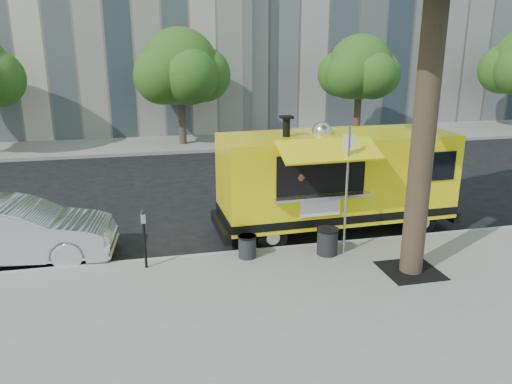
{
  "coord_description": "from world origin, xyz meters",
  "views": [
    {
      "loc": [
        -2.87,
        -11.7,
        4.91
      ],
      "look_at": [
        -0.21,
        0.0,
        1.31
      ],
      "focal_mm": 35.0,
      "sensor_mm": 36.0,
      "label": 1
    }
  ],
  "objects_px": {
    "trash_bin_right": "(327,241)",
    "parking_meter": "(144,232)",
    "sign_post": "(347,183)",
    "food_truck": "(335,179)",
    "trash_bin_left": "(247,246)",
    "far_tree_c": "(360,67)",
    "far_tree_b": "(180,67)",
    "sedan": "(15,232)"
  },
  "relations": [
    {
      "from": "sign_post",
      "to": "far_tree_c",
      "type": "bearing_deg",
      "value": 65.19
    },
    {
      "from": "far_tree_b",
      "to": "far_tree_c",
      "type": "bearing_deg",
      "value": -1.91
    },
    {
      "from": "far_tree_b",
      "to": "food_truck",
      "type": "distance_m",
      "value": 13.09
    },
    {
      "from": "parking_meter",
      "to": "food_truck",
      "type": "xyz_separation_m",
      "value": [
        4.97,
        1.52,
        0.5
      ]
    },
    {
      "from": "trash_bin_right",
      "to": "far_tree_c",
      "type": "bearing_deg",
      "value": 63.82
    },
    {
      "from": "trash_bin_right",
      "to": "parking_meter",
      "type": "bearing_deg",
      "value": 177.44
    },
    {
      "from": "parking_meter",
      "to": "sign_post",
      "type": "bearing_deg",
      "value": -2.52
    },
    {
      "from": "far_tree_c",
      "to": "sign_post",
      "type": "distance_m",
      "value": 15.48
    },
    {
      "from": "food_truck",
      "to": "trash_bin_right",
      "type": "xyz_separation_m",
      "value": [
        -0.82,
        -1.71,
        -1.0
      ]
    },
    {
      "from": "far_tree_b",
      "to": "sedan",
      "type": "xyz_separation_m",
      "value": [
        -4.91,
        -12.7,
        -3.1
      ]
    },
    {
      "from": "sign_post",
      "to": "trash_bin_left",
      "type": "xyz_separation_m",
      "value": [
        -2.26,
        0.25,
        -1.41
      ]
    },
    {
      "from": "sign_post",
      "to": "food_truck",
      "type": "distance_m",
      "value": 1.81
    },
    {
      "from": "far_tree_c",
      "to": "food_truck",
      "type": "bearing_deg",
      "value": -116.24
    },
    {
      "from": "sedan",
      "to": "trash_bin_left",
      "type": "xyz_separation_m",
      "value": [
        5.2,
        -1.3,
        -0.3
      ]
    },
    {
      "from": "sign_post",
      "to": "sedan",
      "type": "relative_size",
      "value": 0.67
    },
    {
      "from": "parking_meter",
      "to": "food_truck",
      "type": "height_order",
      "value": "food_truck"
    },
    {
      "from": "parking_meter",
      "to": "sedan",
      "type": "distance_m",
      "value": 3.22
    },
    {
      "from": "parking_meter",
      "to": "trash_bin_right",
      "type": "bearing_deg",
      "value": -2.56
    },
    {
      "from": "far_tree_b",
      "to": "sedan",
      "type": "height_order",
      "value": "far_tree_b"
    },
    {
      "from": "far_tree_c",
      "to": "sign_post",
      "type": "xyz_separation_m",
      "value": [
        -6.45,
        -13.95,
        -1.87
      ]
    },
    {
      "from": "food_truck",
      "to": "far_tree_b",
      "type": "bearing_deg",
      "value": 101.64
    },
    {
      "from": "trash_bin_left",
      "to": "sign_post",
      "type": "bearing_deg",
      "value": -6.3
    },
    {
      "from": "sedan",
      "to": "trash_bin_left",
      "type": "relative_size",
      "value": 8.4
    },
    {
      "from": "trash_bin_left",
      "to": "trash_bin_right",
      "type": "distance_m",
      "value": 1.88
    },
    {
      "from": "far_tree_c",
      "to": "trash_bin_right",
      "type": "height_order",
      "value": "far_tree_c"
    },
    {
      "from": "parking_meter",
      "to": "sedan",
      "type": "xyz_separation_m",
      "value": [
        -2.91,
        1.35,
        -0.25
      ]
    },
    {
      "from": "trash_bin_right",
      "to": "sign_post",
      "type": "bearing_deg",
      "value": -2.04
    },
    {
      "from": "far_tree_b",
      "to": "far_tree_c",
      "type": "xyz_separation_m",
      "value": [
        9.0,
        -0.3,
        -0.12
      ]
    },
    {
      "from": "far_tree_c",
      "to": "parking_meter",
      "type": "xyz_separation_m",
      "value": [
        -11.0,
        -13.75,
        -2.74
      ]
    },
    {
      "from": "sign_post",
      "to": "parking_meter",
      "type": "bearing_deg",
      "value": 177.48
    },
    {
      "from": "sign_post",
      "to": "trash_bin_left",
      "type": "relative_size",
      "value": 5.65
    },
    {
      "from": "sign_post",
      "to": "parking_meter",
      "type": "relative_size",
      "value": 2.25
    },
    {
      "from": "sign_post",
      "to": "parking_meter",
      "type": "distance_m",
      "value": 4.64
    },
    {
      "from": "parking_meter",
      "to": "sedan",
      "type": "bearing_deg",
      "value": 155.14
    },
    {
      "from": "far_tree_c",
      "to": "food_truck",
      "type": "xyz_separation_m",
      "value": [
        -6.03,
        -12.23,
        -2.24
      ]
    },
    {
      "from": "far_tree_b",
      "to": "sign_post",
      "type": "relative_size",
      "value": 1.83
    },
    {
      "from": "far_tree_c",
      "to": "sedan",
      "type": "xyz_separation_m",
      "value": [
        -13.91,
        -12.4,
        -2.98
      ]
    },
    {
      "from": "food_truck",
      "to": "trash_bin_right",
      "type": "bearing_deg",
      "value": -117.37
    },
    {
      "from": "trash_bin_right",
      "to": "far_tree_b",
      "type": "bearing_deg",
      "value": 98.59
    },
    {
      "from": "sedan",
      "to": "trash_bin_right",
      "type": "xyz_separation_m",
      "value": [
        7.06,
        -1.54,
        -0.25
      ]
    },
    {
      "from": "far_tree_b",
      "to": "parking_meter",
      "type": "height_order",
      "value": "far_tree_b"
    },
    {
      "from": "far_tree_b",
      "to": "trash_bin_right",
      "type": "height_order",
      "value": "far_tree_b"
    }
  ]
}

